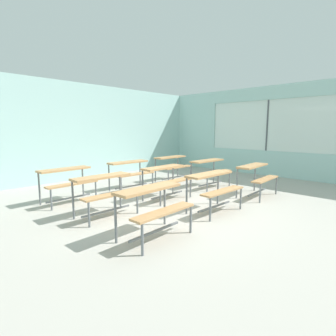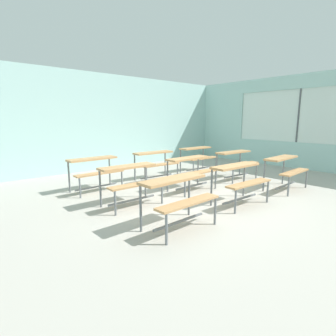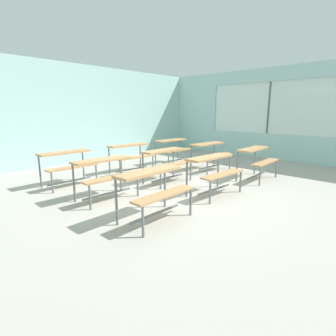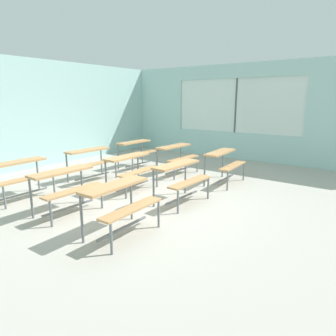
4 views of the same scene
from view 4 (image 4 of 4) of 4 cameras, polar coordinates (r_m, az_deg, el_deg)
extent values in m
cube|color=#ADA89E|center=(5.74, -3.86, -6.75)|extent=(10.00, 9.00, 0.05)
cube|color=#A8D1CC|center=(9.00, -26.78, 9.09)|extent=(10.00, 0.12, 3.00)
cube|color=#A8D1CC|center=(9.87, 15.22, 3.99)|extent=(0.12, 9.00, 0.85)
cube|color=#A8D1CC|center=(9.79, 16.09, 17.69)|extent=(0.12, 9.00, 0.45)
cube|color=#A8D1CC|center=(11.52, -1.39, 12.09)|extent=(0.12, 1.90, 1.70)
cube|color=silver|center=(9.95, 12.94, 11.58)|extent=(0.02, 4.20, 1.70)
cube|color=#4C5156|center=(9.95, 12.94, 11.58)|extent=(0.06, 0.05, 1.70)
cube|color=tan|center=(4.31, -10.25, -3.34)|extent=(1.11, 0.35, 0.04)
cube|color=tan|center=(4.19, -6.96, -7.76)|extent=(1.11, 0.25, 0.03)
cylinder|color=slate|center=(4.22, -16.27, -9.24)|extent=(0.04, 0.04, 0.72)
cylinder|color=slate|center=(4.86, -7.08, -5.78)|extent=(0.04, 0.04, 0.72)
cylinder|color=slate|center=(3.89, -10.87, -13.15)|extent=(0.04, 0.04, 0.44)
cylinder|color=slate|center=(4.58, -1.82, -8.76)|extent=(0.04, 0.04, 0.44)
cube|color=slate|center=(4.44, -8.61, -11.35)|extent=(1.00, 0.06, 0.03)
cube|color=tan|center=(5.57, 1.63, 0.66)|extent=(1.11, 0.36, 0.04)
cube|color=tan|center=(5.46, 4.30, -2.66)|extent=(1.11, 0.26, 0.03)
cylinder|color=slate|center=(5.38, -2.80, -3.80)|extent=(0.04, 0.04, 0.72)
cylinder|color=slate|center=(6.13, 3.35, -1.65)|extent=(0.04, 0.04, 0.72)
cylinder|color=slate|center=(5.09, 1.92, -6.44)|extent=(0.04, 0.04, 0.44)
cylinder|color=slate|center=(5.89, 7.73, -3.81)|extent=(0.04, 0.04, 0.44)
cube|color=slate|center=(5.66, 2.72, -5.67)|extent=(1.00, 0.07, 0.03)
cube|color=tan|center=(6.96, 10.01, 3.00)|extent=(1.11, 0.37, 0.04)
cube|color=tan|center=(6.89, 12.35, 0.42)|extent=(1.11, 0.27, 0.03)
cylinder|color=slate|center=(6.65, 7.04, -0.56)|extent=(0.04, 0.04, 0.72)
cylinder|color=slate|center=(7.53, 10.47, 0.96)|extent=(0.04, 0.04, 0.72)
cylinder|color=slate|center=(6.46, 11.36, -2.40)|extent=(0.04, 0.04, 0.44)
cylinder|color=slate|center=(7.37, 14.35, -0.62)|extent=(0.04, 0.04, 0.44)
cube|color=slate|center=(7.04, 10.85, -2.10)|extent=(1.00, 0.08, 0.03)
cube|color=tan|center=(5.36, -19.83, -0.64)|extent=(1.10, 0.34, 0.04)
cube|color=tan|center=(5.18, -17.64, -4.17)|extent=(1.10, 0.24, 0.03)
cylinder|color=slate|center=(5.34, -24.85, -5.18)|extent=(0.04, 0.04, 0.72)
cylinder|color=slate|center=(5.84, -16.22, -2.94)|extent=(0.04, 0.04, 0.72)
cylinder|color=slate|center=(4.92, -21.61, -8.11)|extent=(0.04, 0.04, 0.44)
cylinder|color=slate|center=(5.46, -12.65, -5.38)|extent=(0.04, 0.04, 0.44)
cube|color=slate|center=(5.43, -18.50, -7.23)|extent=(1.00, 0.05, 0.03)
cube|color=tan|center=(6.39, -7.86, 2.16)|extent=(1.10, 0.33, 0.04)
cube|color=tan|center=(6.24, -5.64, -0.68)|extent=(1.10, 0.23, 0.03)
cylinder|color=slate|center=(6.22, -11.85, -1.69)|extent=(0.04, 0.04, 0.72)
cylinder|color=slate|center=(6.92, -5.77, 0.02)|extent=(0.04, 0.04, 0.72)
cylinder|color=slate|center=(5.88, -8.14, -3.84)|extent=(0.04, 0.04, 0.44)
cylinder|color=slate|center=(6.61, -2.15, -1.80)|extent=(0.04, 0.04, 0.44)
cube|color=slate|center=(6.44, -6.78, -3.39)|extent=(1.00, 0.05, 0.03)
cube|color=tan|center=(7.71, 1.11, 4.18)|extent=(1.11, 0.37, 0.04)
cube|color=tan|center=(7.57, 3.01, 1.84)|extent=(1.11, 0.27, 0.03)
cylinder|color=slate|center=(7.48, -2.11, 1.10)|extent=(0.04, 0.04, 0.72)
cylinder|color=slate|center=(8.24, 2.48, 2.23)|extent=(0.04, 0.04, 0.72)
cylinder|color=slate|center=(7.17, 1.20, -0.58)|extent=(0.04, 0.04, 0.44)
cylinder|color=slate|center=(7.96, 5.64, 0.76)|extent=(0.04, 0.04, 0.44)
cube|color=slate|center=(7.75, 1.90, -0.45)|extent=(1.00, 0.08, 0.03)
cube|color=tan|center=(6.49, -27.13, 0.99)|extent=(1.11, 0.35, 0.04)
cube|color=tan|center=(6.27, -25.48, -1.85)|extent=(1.10, 0.25, 0.03)
cylinder|color=slate|center=(6.92, -23.75, -1.04)|extent=(0.04, 0.04, 0.72)
cylinder|color=slate|center=(6.04, -28.95, -4.96)|extent=(0.04, 0.04, 0.44)
cylinder|color=slate|center=(6.50, -21.09, -2.95)|extent=(0.04, 0.04, 0.44)
cube|color=slate|center=(6.52, -25.98, -4.49)|extent=(1.00, 0.06, 0.03)
cube|color=tan|center=(7.38, -15.19, 3.32)|extent=(1.11, 0.37, 0.04)
cube|color=tan|center=(7.18, -13.54, 0.86)|extent=(1.11, 0.27, 0.03)
cylinder|color=slate|center=(7.29, -18.83, 0.06)|extent=(0.04, 0.04, 0.72)
cylinder|color=slate|center=(7.85, -12.69, 1.36)|extent=(0.04, 0.04, 0.72)
cylinder|color=slate|center=(6.87, -16.27, -1.74)|extent=(0.04, 0.04, 0.44)
cylinder|color=slate|center=(7.47, -10.00, -0.23)|extent=(0.04, 0.04, 0.44)
cube|color=slate|center=(7.40, -14.26, -1.52)|extent=(1.00, 0.08, 0.03)
cube|color=tan|center=(8.51, -6.58, 4.97)|extent=(1.10, 0.33, 0.04)
cube|color=tan|center=(8.34, -4.94, 2.89)|extent=(1.10, 0.23, 0.03)
cylinder|color=slate|center=(8.32, -9.59, 2.16)|extent=(0.04, 0.04, 0.72)
cylinder|color=slate|center=(9.03, -4.98, 3.16)|extent=(0.04, 0.04, 0.72)
cylinder|color=slate|center=(7.97, -6.83, 0.73)|extent=(0.04, 0.04, 0.44)
cylinder|color=slate|center=(8.70, -2.26, 1.88)|extent=(0.04, 0.04, 0.44)
cube|color=slate|center=(8.53, -5.79, 0.77)|extent=(1.00, 0.04, 0.03)
camera|label=1|loc=(0.50, 2.18, -29.51)|focal=28.00mm
camera|label=2|loc=(0.50, 2.18, -29.51)|focal=28.00mm
camera|label=3|loc=(0.50, 2.18, -29.51)|focal=28.00mm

